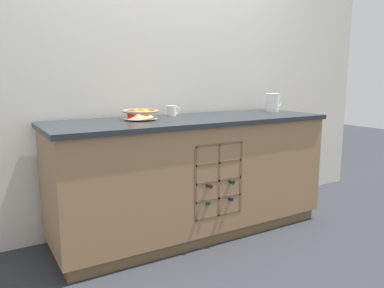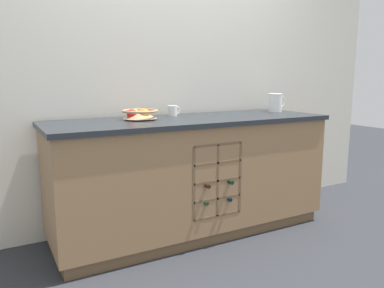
{
  "view_description": "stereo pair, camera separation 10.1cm",
  "coord_description": "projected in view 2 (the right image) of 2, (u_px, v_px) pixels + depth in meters",
  "views": [
    {
      "loc": [
        -1.45,
        -2.43,
        1.21
      ],
      "look_at": [
        0.0,
        0.0,
        0.71
      ],
      "focal_mm": 35.0,
      "sensor_mm": 36.0,
      "label": 1
    },
    {
      "loc": [
        -1.36,
        -2.48,
        1.21
      ],
      "look_at": [
        0.0,
        0.0,
        0.71
      ],
      "focal_mm": 35.0,
      "sensor_mm": 36.0,
      "label": 2
    }
  ],
  "objects": [
    {
      "name": "ceramic_mug",
      "position": [
        173.0,
        111.0,
        2.99
      ],
      "size": [
        0.11,
        0.07,
        0.08
      ],
      "color": "white",
      "rests_on": "kitchen_island"
    },
    {
      "name": "kitchen_island",
      "position": [
        192.0,
        175.0,
        2.92
      ],
      "size": [
        2.18,
        0.72,
        0.91
      ],
      "color": "brown",
      "rests_on": "ground_plane"
    },
    {
      "name": "white_pitcher",
      "position": [
        275.0,
        102.0,
        3.36
      ],
      "size": [
        0.18,
        0.13,
        0.16
      ],
      "color": "white",
      "rests_on": "kitchen_island"
    },
    {
      "name": "ground_plane",
      "position": [
        192.0,
        231.0,
        3.0
      ],
      "size": [
        14.0,
        14.0,
        0.0
      ],
      "primitive_type": "plane",
      "color": "#2D3035"
    },
    {
      "name": "fruit_bowl",
      "position": [
        140.0,
        113.0,
        2.72
      ],
      "size": [
        0.26,
        0.26,
        0.08
      ],
      "color": "tan",
      "rests_on": "kitchen_island"
    },
    {
      "name": "back_wall",
      "position": [
        169.0,
        70.0,
        3.12
      ],
      "size": [
        4.54,
        0.06,
        2.55
      ],
      "primitive_type": "cube",
      "color": "silver",
      "rests_on": "ground_plane"
    }
  ]
}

